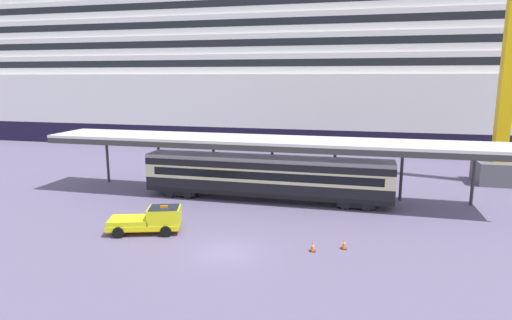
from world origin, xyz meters
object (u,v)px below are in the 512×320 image
Objects in this scene: cruise_ship at (276,71)px; service_truck at (152,219)px; traffic_cone_near at (344,244)px; traffic_cone_mid at (313,247)px; train_carriage at (266,176)px.

service_truck is at bearing -89.50° from cruise_ship.
traffic_cone_mid is at bearing -155.00° from traffic_cone_near.
train_carriage is (6.75, -39.28, -9.91)m from cruise_ship.
traffic_cone_mid is (5.52, -10.77, -1.97)m from train_carriage.
cruise_ship is 41.07m from train_carriage.
cruise_ship is 29.25× the size of service_truck.
traffic_cone_near is at bearing -73.84° from cruise_ship.
train_carriage is 4.06× the size of service_truck.
train_carriage is 33.18× the size of traffic_cone_mid.
service_truck is at bearing -179.23° from traffic_cone_near.
service_truck is at bearing -122.20° from train_carriage.
traffic_cone_near is (7.48, -9.85, -1.96)m from train_carriage.
traffic_cone_near is 2.17m from traffic_cone_mid.
traffic_cone_near reaches higher than traffic_cone_mid.
traffic_cone_near is 1.03× the size of traffic_cone_mid.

